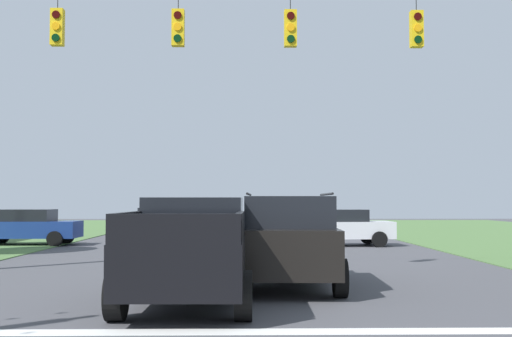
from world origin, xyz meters
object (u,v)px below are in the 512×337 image
object	(u,v)px
overhead_signal_span	(237,105)
distant_car_oncoming	(158,222)
distant_car_crossing_white	(340,227)
distant_car_far_parked	(27,227)
suv_black	(288,238)
pickup_truck	(192,250)

from	to	relation	value
overhead_signal_span	distant_car_oncoming	size ratio (longest dim) A/B	3.91
distant_car_crossing_white	distant_car_far_parked	world-z (taller)	same
suv_black	distant_car_far_parked	bearing A→B (deg)	127.49
overhead_signal_span	distant_car_crossing_white	size ratio (longest dim) A/B	3.95
suv_black	distant_car_crossing_white	size ratio (longest dim) A/B	1.10
pickup_truck	distant_car_far_parked	xyz separation A→B (m)	(-8.21, 15.32, -0.18)
distant_car_far_parked	distant_car_crossing_white	bearing A→B (deg)	-2.73
suv_black	distant_car_oncoming	bearing A→B (deg)	105.68
overhead_signal_span	distant_car_oncoming	xyz separation A→B (m)	(-4.31, 17.29, -3.55)
overhead_signal_span	suv_black	world-z (taller)	overhead_signal_span
pickup_truck	suv_black	xyz separation A→B (m)	(1.94, 2.08, 0.09)
distant_car_far_parked	suv_black	bearing A→B (deg)	-52.51
distant_car_crossing_white	distant_car_oncoming	distance (m)	10.94
suv_black	distant_car_far_parked	world-z (taller)	suv_black
overhead_signal_span	pickup_truck	xyz separation A→B (m)	(-0.79, -4.25, -3.38)
suv_black	distant_car_crossing_white	distance (m)	12.97
distant_car_crossing_white	distant_car_far_parked	distance (m)	13.23
pickup_truck	suv_black	size ratio (longest dim) A/B	1.12
pickup_truck	distant_car_crossing_white	world-z (taller)	pickup_truck
pickup_truck	distant_car_oncoming	bearing A→B (deg)	99.28
pickup_truck	distant_car_crossing_white	distance (m)	15.52
distant_car_crossing_white	distant_car_oncoming	bearing A→B (deg)	141.21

